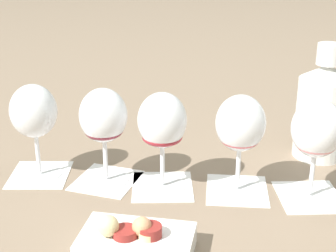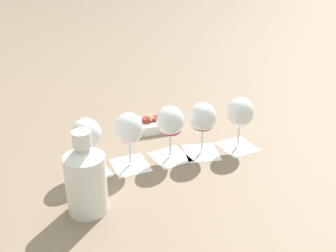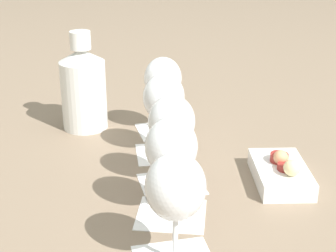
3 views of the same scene
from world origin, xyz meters
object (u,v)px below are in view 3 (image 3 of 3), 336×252
Objects in this scene: snack_dish at (281,172)px; wine_glass_3 at (171,152)px; wine_glass_0 at (163,83)px; wine_glass_4 at (175,193)px; ceramic_vase at (83,87)px; wine_glass_2 at (170,127)px; wine_glass_1 at (164,102)px.

wine_glass_3 is at bearing -116.58° from snack_dish.
wine_glass_4 is at bearing -52.91° from wine_glass_0.
wine_glass_0 is at bearing 27.49° from ceramic_vase.
wine_glass_0 reaches higher than snack_dish.
wine_glass_3 is 0.76× the size of ceramic_vase.
ceramic_vase is (-0.29, 0.11, -0.02)m from wine_glass_2.
wine_glass_3 is 0.94× the size of snack_dish.
wine_glass_1 is 0.76× the size of ceramic_vase.
snack_dish is at bearing 84.81° from wine_glass_4.
wine_glass_0 and wine_glass_1 have the same top height.
wine_glass_1 is (0.07, -0.09, -0.00)m from wine_glass_0.
wine_glass_2 is 1.00× the size of wine_glass_3.
wine_glass_0 is 1.00× the size of wine_glass_1.
wine_glass_4 is (0.12, -0.17, -0.00)m from wine_glass_2.
wine_glass_0 is at bearing 127.09° from wine_glass_4.
wine_glass_1 is 1.00× the size of wine_glass_4.
wine_glass_2 is 0.94× the size of snack_dish.
wine_glass_3 is 0.12m from wine_glass_4.
wine_glass_0 is 0.94× the size of snack_dish.
ceramic_vase is 1.24× the size of snack_dish.
wine_glass_2 is (0.15, -0.19, 0.00)m from wine_glass_0.
wine_glass_0 is 0.33m from wine_glass_3.
wine_glass_2 is at bearing 125.12° from wine_glass_3.
wine_glass_0 is 0.17m from ceramic_vase.
wine_glass_0 is 1.00× the size of wine_glass_4.
wine_glass_2 is (0.08, -0.09, 0.00)m from wine_glass_1.
wine_glass_2 is 0.31m from ceramic_vase.
snack_dish is (0.03, 0.29, -0.09)m from wine_glass_4.
wine_glass_0 and wine_glass_4 have the same top height.
wine_glass_3 is at bearing -27.86° from ceramic_vase.
ceramic_vase reaches higher than wine_glass_4.
wine_glass_1 is 0.33m from wine_glass_4.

